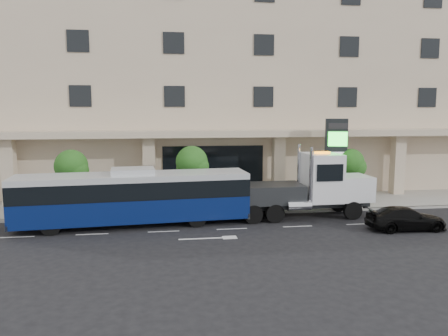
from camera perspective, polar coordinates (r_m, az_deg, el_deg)
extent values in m
plane|color=black|center=(27.40, 0.55, -7.13)|extent=(120.00, 120.00, 0.00)
cube|color=gray|center=(32.20, -0.77, -4.77)|extent=(120.00, 6.00, 0.15)
cube|color=gray|center=(29.30, -0.03, -6.01)|extent=(120.00, 0.30, 0.15)
cube|color=#C4AE93|center=(42.00, -2.63, 11.72)|extent=(60.00, 15.00, 20.00)
cube|color=#C4AE93|center=(33.29, -1.18, 4.55)|extent=(60.00, 2.80, 0.50)
cube|color=black|center=(34.74, -1.39, -0.38)|extent=(8.00, 0.12, 4.00)
cube|color=#C4AE93|center=(35.09, -26.28, -0.34)|extent=(0.90, 0.90, 4.90)
cube|color=#C4AE93|center=(33.31, -9.73, -0.05)|extent=(0.90, 0.90, 4.90)
cube|color=#C4AE93|center=(34.47, 7.12, 0.26)|extent=(0.90, 0.90, 4.90)
cube|color=#C4AE93|center=(38.30, 21.72, 0.50)|extent=(0.90, 0.90, 4.90)
cylinder|color=#422B19|center=(30.90, -19.19, -2.93)|extent=(0.14, 0.14, 2.80)
sphere|color=#1D4413|center=(30.64, -19.33, 0.24)|extent=(2.20, 2.20, 2.20)
sphere|color=#1D4413|center=(30.42, -18.73, -0.40)|extent=(1.65, 1.65, 1.65)
sphere|color=#1D4413|center=(30.95, -19.77, -0.46)|extent=(1.54, 1.54, 1.54)
cylinder|color=#422B19|center=(30.34, -4.20, -2.57)|extent=(0.14, 0.14, 2.94)
sphere|color=#1D4413|center=(30.08, -4.23, 0.81)|extent=(2.20, 2.20, 2.20)
sphere|color=#1D4413|center=(29.95, -3.53, 0.14)|extent=(1.65, 1.65, 1.65)
sphere|color=#1D4413|center=(30.31, -4.81, 0.06)|extent=(1.54, 1.54, 1.54)
cylinder|color=#422B19|center=(33.14, 16.07, -2.17)|extent=(0.14, 0.14, 2.73)
sphere|color=#1D4413|center=(32.91, 16.18, 0.71)|extent=(2.00, 2.00, 2.00)
sphere|color=#1D4413|center=(32.91, 16.86, 0.13)|extent=(1.50, 1.50, 1.50)
sphere|color=#1D4413|center=(33.02, 15.54, 0.07)|extent=(1.40, 1.40, 1.40)
cylinder|color=black|center=(26.40, -21.72, -6.96)|extent=(1.17, 0.43, 1.15)
cylinder|color=black|center=(28.72, -20.94, -5.78)|extent=(1.17, 0.43, 1.15)
cylinder|color=black|center=(26.32, -3.55, -6.47)|extent=(1.17, 0.43, 1.15)
cylinder|color=black|center=(28.64, -4.29, -5.32)|extent=(1.17, 0.43, 1.15)
cube|color=#09184F|center=(27.09, -11.69, -5.09)|extent=(13.96, 3.92, 1.38)
cube|color=black|center=(26.85, -11.76, -2.58)|extent=(13.97, 3.96, 1.03)
cube|color=silver|center=(26.74, -11.80, -1.12)|extent=(13.96, 3.92, 0.34)
cube|color=silver|center=(26.69, -11.82, -0.39)|extent=(2.66, 2.03, 0.34)
cube|color=#2D3033|center=(28.02, -25.88, -6.49)|extent=(0.36, 2.87, 0.34)
cube|color=#2D3033|center=(28.11, 2.49, -5.67)|extent=(0.36, 2.87, 0.34)
cube|color=#2D3033|center=(29.01, 10.06, -4.69)|extent=(9.10, 1.23, 0.43)
cube|color=white|center=(30.12, 16.37, -2.46)|extent=(2.18, 2.50, 1.60)
cube|color=silver|center=(30.59, 18.18, -2.38)|extent=(0.12, 2.14, 1.28)
cube|color=white|center=(29.15, 12.63, -1.17)|extent=(2.18, 2.71, 3.10)
cube|color=black|center=(29.47, 14.49, -0.19)|extent=(0.14, 2.35, 1.28)
cylinder|color=silver|center=(27.61, 11.27, -1.06)|extent=(0.20, 0.20, 3.63)
cylinder|color=silver|center=(29.80, 9.71, -0.39)|extent=(0.20, 0.20, 3.63)
cube|color=#2D3033|center=(28.19, 5.68, -3.30)|extent=(4.53, 2.65, 1.17)
cube|color=#2D3033|center=(27.79, 0.52, -4.77)|extent=(1.71, 0.33, 0.23)
cube|color=#2D3033|center=(27.79, -0.79, -5.68)|extent=(0.30, 1.93, 0.19)
cube|color=orange|center=(28.96, 12.72, 1.96)|extent=(0.97, 0.39, 0.15)
cylinder|color=black|center=(29.19, 16.46, -5.34)|extent=(1.18, 0.36, 1.17)
cylinder|color=black|center=(31.18, 14.69, -4.46)|extent=(1.18, 0.36, 1.17)
cylinder|color=black|center=(27.41, 6.68, -5.91)|extent=(1.18, 0.36, 1.17)
cylinder|color=black|center=(29.52, 5.50, -4.92)|extent=(1.18, 0.36, 1.17)
cylinder|color=black|center=(27.08, 3.83, -6.05)|extent=(1.18, 0.36, 1.17)
cylinder|color=black|center=(29.21, 2.85, -5.03)|extent=(1.18, 0.36, 1.17)
imported|color=black|center=(27.80, 22.64, -6.09)|extent=(4.68, 2.02, 1.34)
cube|color=black|center=(32.69, 14.35, 0.83)|extent=(1.63, 0.91, 6.20)
cube|color=#27EF36|center=(32.28, 14.64, 3.68)|extent=(1.31, 0.42, 1.03)
cube|color=silver|center=(32.38, 14.57, 1.49)|extent=(1.31, 0.42, 0.62)
cube|color=#262628|center=(32.23, 14.69, 5.33)|extent=(1.31, 0.42, 0.41)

